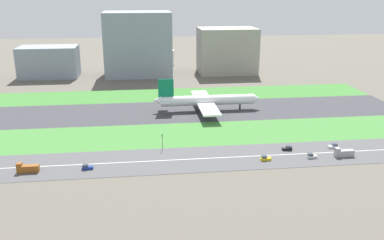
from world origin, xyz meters
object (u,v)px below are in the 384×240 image
truck_0 (344,153)px  office_tower (227,51)px  fuel_tank_centre (161,58)px  car_3 (312,156)px  car_0 (333,146)px  airliner (205,100)px  truck_1 (27,168)px  fuel_tank_west (126,58)px  traffic_light (162,141)px  car_2 (287,148)px  terminal_building (49,62)px  hangar_building (138,44)px  car_1 (265,158)px  car_4 (87,167)px

truck_0 → office_tower: 193.19m
fuel_tank_centre → office_tower: bearing=-39.6°
car_3 → office_tower: office_tower is taller
car_0 → office_tower: bearing=93.9°
airliner → truck_1: airliner is taller
truck_0 → fuel_tank_west: (-100.25, 237.00, 5.87)m
truck_0 → traffic_light: 79.87m
truck_0 → car_2: bearing=-24.8°
truck_1 → car_3: bearing=-180.0°
airliner → office_tower: bearing=72.3°
terminal_building → hangar_building: (72.94, 0.00, 13.48)m
hangar_building → traffic_light: bearing=-86.7°
car_2 → office_tower: 183.13m
hangar_building → office_tower: 75.70m
traffic_light → hangar_building: hangar_building is taller
truck_1 → fuel_tank_west: 239.24m
office_tower → fuel_tank_west: office_tower is taller
airliner → fuel_tank_west: airliner is taller
hangar_building → fuel_tank_centre: size_ratio=2.15×
car_3 → hangar_building: bearing=-69.1°
car_1 → car_0: same height
car_2 → truck_0: (21.68, -10.00, 0.75)m
truck_0 → hangar_building: (-87.82, 192.00, 24.33)m
truck_1 → car_1: bearing=-180.0°
hangar_building → car_1: bearing=-74.6°
airliner → traffic_light: size_ratio=9.03×
truck_0 → fuel_tank_west: 257.40m
car_0 → fuel_tank_centre: (-66.98, 227.00, 6.12)m
car_0 → airliner: bearing=125.7°
truck_1 → hangar_building: (44.59, 192.00, 24.33)m
car_2 → office_tower: bearing=87.1°
car_1 → hangar_building: 200.72m
airliner → traffic_light: bearing=-115.8°
car_2 → traffic_light: bearing=171.9°
airliner → car_3: size_ratio=14.77×
car_1 → truck_1: 97.45m
car_1 → truck_0: size_ratio=0.52×
car_3 → fuel_tank_centre: 242.80m
car_4 → truck_0: size_ratio=0.52×
car_4 → hangar_building: (21.44, 192.00, 25.08)m
car_0 → car_2: 21.80m
car_2 → terminal_building: 229.35m
car_2 → truck_0: bearing=-24.8°
traffic_light → fuel_tank_centre: bearing=87.1°
car_4 → car_0: bearing=-174.8°
airliner → car_3: airliner is taller
car_4 → truck_1: 23.16m
car_2 → truck_0: size_ratio=0.52×
truck_1 → truck_0: same height
truck_1 → truck_0: (132.41, 0.00, 0.00)m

